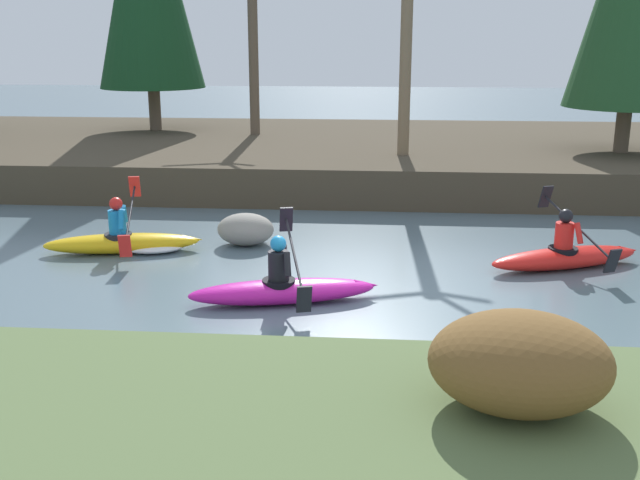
{
  "coord_description": "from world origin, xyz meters",
  "views": [
    {
      "loc": [
        0.29,
        -10.05,
        3.77
      ],
      "look_at": [
        -0.65,
        1.5,
        0.55
      ],
      "focal_mm": 42.0,
      "sensor_mm": 36.0,
      "label": 1
    }
  ],
  "objects_px": {
    "kayaker_lead": "(566,255)",
    "kayaker_trailing": "(128,242)",
    "kayaker_middle": "(284,288)",
    "boulder_midstream": "(246,229)"
  },
  "relations": [
    {
      "from": "kayaker_lead",
      "to": "kayaker_trailing",
      "type": "bearing_deg",
      "value": 156.36
    },
    {
      "from": "kayaker_lead",
      "to": "boulder_midstream",
      "type": "bearing_deg",
      "value": 148.87
    },
    {
      "from": "kayaker_middle",
      "to": "kayaker_trailing",
      "type": "height_order",
      "value": "same"
    },
    {
      "from": "kayaker_lead",
      "to": "boulder_midstream",
      "type": "relative_size",
      "value": 2.63
    },
    {
      "from": "kayaker_middle",
      "to": "kayaker_trailing",
      "type": "relative_size",
      "value": 1.0
    },
    {
      "from": "kayaker_lead",
      "to": "kayaker_middle",
      "type": "height_order",
      "value": "same"
    },
    {
      "from": "kayaker_trailing",
      "to": "kayaker_lead",
      "type": "bearing_deg",
      "value": -14.39
    },
    {
      "from": "kayaker_lead",
      "to": "kayaker_trailing",
      "type": "height_order",
      "value": "same"
    },
    {
      "from": "kayaker_lead",
      "to": "kayaker_trailing",
      "type": "xyz_separation_m",
      "value": [
        -7.53,
        0.29,
        -0.02
      ]
    },
    {
      "from": "kayaker_lead",
      "to": "boulder_midstream",
      "type": "distance_m",
      "value": 5.62
    }
  ]
}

